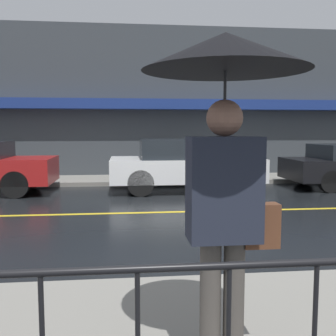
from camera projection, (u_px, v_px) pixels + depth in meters
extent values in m
plane|color=black|center=(148.00, 213.00, 8.21)|extent=(80.00, 80.00, 0.00)
cube|color=gray|center=(140.00, 180.00, 13.07)|extent=(28.00, 1.97, 0.13)
cube|color=gold|center=(148.00, 212.00, 8.21)|extent=(25.20, 0.12, 0.01)
cube|color=#383D42|center=(138.00, 103.00, 13.93)|extent=(28.00, 0.30, 5.35)
cube|color=navy|center=(139.00, 104.00, 13.52)|extent=(16.80, 0.55, 0.35)
cylinder|color=black|center=(229.00, 266.00, 1.76)|extent=(12.00, 0.04, 0.04)
cylinder|color=#4C4742|center=(210.00, 302.00, 2.67)|extent=(0.14, 0.14, 0.87)
cylinder|color=#4C4742|center=(234.00, 301.00, 2.69)|extent=(0.14, 0.14, 0.87)
cube|color=#232838|center=(224.00, 189.00, 2.60)|extent=(0.47, 0.28, 0.69)
sphere|color=#9F705B|center=(225.00, 118.00, 2.56)|extent=(0.24, 0.24, 0.24)
cylinder|color=#262628|center=(224.00, 131.00, 2.56)|extent=(0.02, 0.02, 0.77)
cone|color=black|center=(226.00, 52.00, 2.52)|extent=(1.09, 1.09, 0.24)
cube|color=brown|center=(261.00, 225.00, 2.66)|extent=(0.24, 0.12, 0.30)
cylinder|color=black|center=(30.00, 177.00, 11.43)|extent=(0.69, 0.22, 0.69)
cylinder|color=black|center=(15.00, 185.00, 9.91)|extent=(0.69, 0.22, 0.69)
cube|color=silver|center=(186.00, 169.00, 11.12)|extent=(4.21, 1.90, 0.64)
cube|color=#1E2328|center=(180.00, 149.00, 11.05)|extent=(2.19, 1.75, 0.53)
cylinder|color=black|center=(223.00, 174.00, 12.12)|extent=(0.69, 0.22, 0.69)
cylinder|color=black|center=(239.00, 182.00, 10.46)|extent=(0.69, 0.22, 0.69)
cylinder|color=black|center=(138.00, 176.00, 11.84)|extent=(0.69, 0.22, 0.69)
cylinder|color=black|center=(141.00, 183.00, 10.18)|extent=(0.69, 0.22, 0.69)
cylinder|color=black|center=(304.00, 175.00, 12.36)|extent=(0.62, 0.22, 0.62)
cylinder|color=black|center=(330.00, 181.00, 10.78)|extent=(0.62, 0.22, 0.62)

